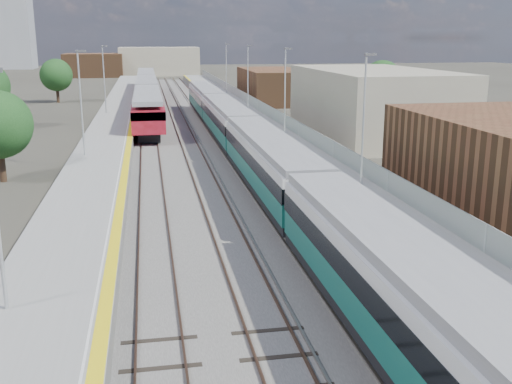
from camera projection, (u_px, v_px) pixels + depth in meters
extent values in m
plane|color=#47443A|center=(204.00, 132.00, 60.93)|extent=(320.00, 320.00, 0.00)
cube|color=#565451|center=(180.00, 129.00, 62.91)|extent=(10.50, 155.00, 0.06)
cube|color=#4C3323|center=(206.00, 124.00, 65.80)|extent=(0.07, 160.00, 0.14)
cube|color=#4C3323|center=(219.00, 124.00, 66.05)|extent=(0.07, 160.00, 0.14)
cube|color=#4C3323|center=(174.00, 125.00, 65.19)|extent=(0.07, 160.00, 0.14)
cube|color=#4C3323|center=(188.00, 125.00, 65.44)|extent=(0.07, 160.00, 0.14)
cube|color=#4C3323|center=(142.00, 126.00, 64.59)|extent=(0.07, 160.00, 0.14)
cube|color=#4C3323|center=(155.00, 126.00, 64.84)|extent=(0.07, 160.00, 0.14)
cube|color=gray|center=(203.00, 124.00, 65.74)|extent=(0.08, 160.00, 0.10)
cube|color=gray|center=(191.00, 125.00, 65.50)|extent=(0.08, 160.00, 0.10)
cube|color=slate|center=(250.00, 123.00, 64.09)|extent=(4.70, 155.00, 1.00)
cube|color=gray|center=(250.00, 118.00, 63.96)|extent=(4.70, 155.00, 0.03)
cube|color=yellow|center=(231.00, 118.00, 63.60)|extent=(0.40, 155.00, 0.01)
cube|color=gray|center=(270.00, 112.00, 64.20)|extent=(0.06, 155.00, 1.20)
cylinder|color=#9EA0A3|center=(363.00, 120.00, 34.20)|extent=(0.12, 0.12, 7.50)
cube|color=#4C4C4F|center=(371.00, 54.00, 33.33)|extent=(0.70, 0.18, 0.14)
cylinder|color=#9EA0A3|center=(285.00, 91.00, 53.25)|extent=(0.12, 0.12, 7.50)
cube|color=#4C4C4F|center=(288.00, 48.00, 52.38)|extent=(0.70, 0.18, 0.14)
cylinder|color=#9EA0A3|center=(248.00, 77.00, 72.31)|extent=(0.12, 0.12, 7.50)
cube|color=#4C4C4F|center=(250.00, 46.00, 71.44)|extent=(0.70, 0.18, 0.14)
cylinder|color=#9EA0A3|center=(226.00, 69.00, 91.36)|extent=(0.12, 0.12, 7.50)
cube|color=#4C4C4F|center=(228.00, 44.00, 90.49)|extent=(0.70, 0.18, 0.14)
cube|color=slate|center=(114.00, 126.00, 61.62)|extent=(4.30, 155.00, 1.00)
cube|color=gray|center=(113.00, 121.00, 61.49)|extent=(4.30, 155.00, 0.03)
cube|color=yellow|center=(132.00, 121.00, 61.82)|extent=(0.45, 155.00, 0.01)
cube|color=silver|center=(129.00, 121.00, 61.76)|extent=(0.08, 155.00, 0.01)
cylinder|color=#9EA0A3|center=(81.00, 104.00, 42.73)|extent=(0.12, 0.12, 7.50)
cube|color=#4C4C4F|center=(81.00, 51.00, 41.86)|extent=(0.70, 0.18, 0.14)
cylinder|color=#9EA0A3|center=(104.00, 79.00, 67.50)|extent=(0.12, 0.12, 7.50)
cube|color=#4C4C4F|center=(104.00, 46.00, 66.63)|extent=(0.70, 0.18, 0.14)
cube|color=gray|center=(372.00, 103.00, 58.13)|extent=(11.00, 22.00, 6.40)
cube|color=brown|center=(272.00, 86.00, 89.25)|extent=(8.00, 18.00, 4.80)
cube|color=gray|center=(159.00, 61.00, 154.98)|extent=(20.00, 14.00, 7.00)
cube|color=brown|center=(94.00, 65.00, 147.63)|extent=(14.00, 12.00, 5.60)
cube|color=gray|center=(11.00, 2.00, 181.54)|extent=(11.00, 11.00, 40.00)
cube|color=black|center=(401.00, 335.00, 17.58)|extent=(2.62, 18.80, 0.44)
cube|color=#125D53|center=(403.00, 311.00, 17.38)|extent=(2.72, 18.80, 1.10)
cube|color=black|center=(404.00, 283.00, 17.17)|extent=(2.78, 18.80, 0.75)
cube|color=silver|center=(406.00, 264.00, 17.02)|extent=(2.72, 18.80, 0.46)
cube|color=gray|center=(407.00, 250.00, 16.92)|extent=(2.41, 18.80, 0.39)
cube|color=black|center=(270.00, 183.00, 35.96)|extent=(2.62, 18.80, 0.44)
cube|color=#125D53|center=(270.00, 171.00, 35.77)|extent=(2.72, 18.80, 1.10)
cube|color=black|center=(270.00, 156.00, 35.55)|extent=(2.78, 18.80, 0.75)
cube|color=silver|center=(270.00, 146.00, 35.40)|extent=(2.72, 18.80, 0.46)
cube|color=gray|center=(270.00, 140.00, 35.30)|extent=(2.41, 18.80, 0.39)
cube|color=black|center=(227.00, 134.00, 54.34)|extent=(2.62, 18.80, 0.44)
cube|color=#125D53|center=(227.00, 126.00, 54.15)|extent=(2.72, 18.80, 1.10)
cube|color=black|center=(227.00, 116.00, 53.94)|extent=(2.78, 18.80, 0.75)
cube|color=silver|center=(227.00, 109.00, 53.79)|extent=(2.72, 18.80, 0.46)
cube|color=gray|center=(227.00, 105.00, 53.68)|extent=(2.41, 18.80, 0.39)
cube|color=black|center=(206.00, 110.00, 72.73)|extent=(2.62, 18.80, 0.44)
cube|color=#125D53|center=(206.00, 103.00, 72.54)|extent=(2.72, 18.80, 1.10)
cube|color=black|center=(206.00, 96.00, 72.32)|extent=(2.78, 18.80, 0.75)
cube|color=silver|center=(206.00, 91.00, 72.17)|extent=(2.72, 18.80, 0.46)
cube|color=gray|center=(206.00, 88.00, 72.07)|extent=(2.41, 18.80, 0.39)
cube|color=black|center=(149.00, 126.00, 61.83)|extent=(2.02, 17.19, 0.70)
cube|color=maroon|center=(148.00, 110.00, 61.41)|extent=(2.98, 20.22, 2.13)
cube|color=black|center=(148.00, 104.00, 61.28)|extent=(3.04, 20.22, 0.74)
cube|color=gray|center=(147.00, 94.00, 61.01)|extent=(2.66, 20.22, 0.43)
cube|color=black|center=(148.00, 105.00, 81.57)|extent=(2.02, 17.19, 0.70)
cube|color=maroon|center=(147.00, 92.00, 81.15)|extent=(2.98, 20.22, 2.13)
cube|color=black|center=(147.00, 88.00, 81.02)|extent=(3.04, 20.22, 0.74)
cube|color=gray|center=(146.00, 80.00, 80.75)|extent=(2.66, 20.22, 0.43)
cube|color=black|center=(147.00, 92.00, 101.31)|extent=(2.02, 17.19, 0.70)
cube|color=maroon|center=(146.00, 82.00, 100.89)|extent=(2.98, 20.22, 2.13)
cube|color=black|center=(146.00, 78.00, 100.76)|extent=(3.04, 20.22, 0.74)
cube|color=gray|center=(146.00, 72.00, 100.49)|extent=(2.66, 20.22, 0.43)
cylinder|color=#382619|center=(2.00, 166.00, 39.70)|extent=(0.44, 0.44, 2.12)
cylinder|color=#382619|center=(58.00, 95.00, 88.57)|extent=(0.44, 0.44, 2.23)
sphere|color=#173A16|center=(56.00, 75.00, 87.84)|extent=(4.71, 4.71, 4.71)
cylinder|color=#382619|center=(381.00, 105.00, 74.63)|extent=(0.44, 0.44, 2.34)
sphere|color=#173A16|center=(382.00, 80.00, 73.87)|extent=(4.94, 4.94, 4.94)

